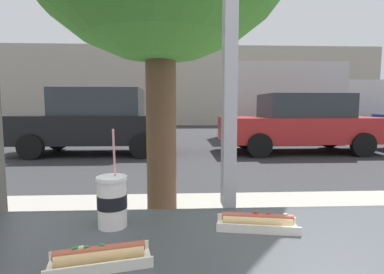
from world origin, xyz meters
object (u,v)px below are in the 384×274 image
(parked_car_black, at_px, (97,121))
(parked_car_red, at_px, (300,123))
(hotdog_tray_near, at_px, (100,256))
(box_truck, at_px, (298,99))
(hotdog_tray_far, at_px, (257,222))
(soda_cup_left, at_px, (112,201))

(parked_car_black, height_order, parked_car_red, parked_car_black)
(hotdog_tray_near, relative_size, box_truck, 0.04)
(hotdog_tray_near, bearing_deg, parked_car_red, 64.45)
(parked_car_red, height_order, box_truck, box_truck)
(hotdog_tray_far, bearing_deg, parked_car_red, 66.68)
(soda_cup_left, bearing_deg, parked_car_black, 105.01)
(hotdog_tray_far, height_order, parked_car_black, parked_car_black)
(soda_cup_left, distance_m, hotdog_tray_far, 0.48)
(hotdog_tray_near, distance_m, hotdog_tray_far, 0.50)
(hotdog_tray_near, distance_m, parked_car_black, 8.05)
(soda_cup_left, bearing_deg, hotdog_tray_far, -4.73)
(parked_car_black, height_order, box_truck, box_truck)
(soda_cup_left, distance_m, box_truck, 12.75)
(soda_cup_left, height_order, hotdog_tray_near, soda_cup_left)
(hotdog_tray_near, bearing_deg, soda_cup_left, 94.78)
(box_truck, bearing_deg, hotdog_tray_near, -114.00)
(hotdog_tray_near, distance_m, box_truck, 12.97)
(parked_car_red, distance_m, box_truck, 4.40)
(parked_car_black, bearing_deg, hotdog_tray_near, -75.30)
(hotdog_tray_near, bearing_deg, hotdog_tray_far, 24.41)
(parked_car_black, bearing_deg, parked_car_red, 0.00)
(hotdog_tray_far, xyz_separation_m, box_truck, (4.81, 11.62, 0.68))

